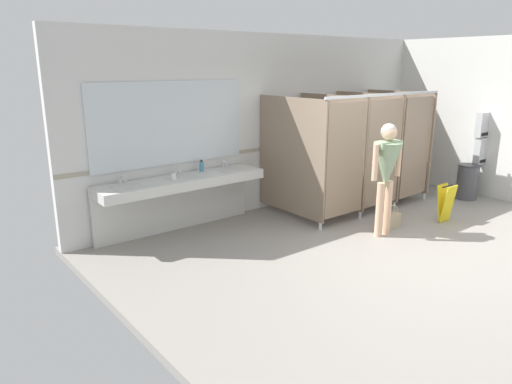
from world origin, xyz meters
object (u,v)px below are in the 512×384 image
object	(u,v)px
handbag	(392,220)
soap_dispenser	(202,166)
trash_bin	(467,182)
wet_floor_sign	(446,203)
person_standing	(387,166)
paper_towel_dispenser_lower	(481,151)
paper_towel_dispenser_upper	(484,125)
paper_cup	(174,177)

from	to	relation	value
handbag	soap_dispenser	bearing A→B (deg)	138.65
handbag	trash_bin	bearing A→B (deg)	3.43
trash_bin	soap_dispenser	size ratio (longest dim) A/B	3.63
handbag	wet_floor_sign	bearing A→B (deg)	-20.21
wet_floor_sign	person_standing	bearing A→B (deg)	169.92
paper_towel_dispenser_lower	trash_bin	bearing A→B (deg)	176.66
paper_towel_dispenser_upper	person_standing	world-z (taller)	person_standing
person_standing	paper_cup	bearing A→B (deg)	143.25
trash_bin	paper_cup	xyz separation A→B (m)	(-5.31, 1.57, 0.58)
paper_towel_dispenser_upper	paper_towel_dispenser_lower	size ratio (longest dim) A/B	0.92
paper_towel_dispenser_lower	soap_dispenser	world-z (taller)	paper_towel_dispenser_lower
handbag	paper_cup	xyz separation A→B (m)	(-2.83, 1.72, 0.78)
paper_towel_dispenser_upper	paper_cup	xyz separation A→B (m)	(-5.66, 1.57, -0.46)
handbag	soap_dispenser	xyz separation A→B (m)	(-2.22, 1.95, 0.81)
paper_towel_dispenser_upper	paper_cup	bearing A→B (deg)	164.47
soap_dispenser	paper_cup	xyz separation A→B (m)	(-0.61, -0.23, -0.03)
trash_bin	wet_floor_sign	world-z (taller)	trash_bin
paper_towel_dispenser_upper	wet_floor_sign	world-z (taller)	paper_towel_dispenser_upper
person_standing	paper_cup	size ratio (longest dim) A/B	18.68
paper_towel_dispenser_upper	paper_towel_dispenser_lower	xyz separation A→B (m)	(-0.00, -0.02, -0.49)
paper_towel_dispenser_upper	wet_floor_sign	xyz separation A→B (m)	(-1.91, -0.49, -1.06)
paper_cup	wet_floor_sign	bearing A→B (deg)	-28.77
person_standing	paper_towel_dispenser_upper	bearing A→B (deg)	4.52
handbag	paper_towel_dispenser_upper	bearing A→B (deg)	3.00
paper_towel_dispenser_upper	paper_towel_dispenser_lower	world-z (taller)	paper_towel_dispenser_upper
paper_towel_dispenser_upper	wet_floor_sign	size ratio (longest dim) A/B	0.76
wet_floor_sign	paper_cup	bearing A→B (deg)	151.23
wet_floor_sign	handbag	bearing A→B (deg)	159.79
paper_towel_dispenser_upper	trash_bin	xyz separation A→B (m)	(-0.35, 0.00, -1.04)
wet_floor_sign	paper_towel_dispenser_upper	bearing A→B (deg)	14.26
paper_towel_dispenser_upper	person_standing	bearing A→B (deg)	-175.48
trash_bin	wet_floor_sign	bearing A→B (deg)	-162.69
handbag	soap_dispenser	size ratio (longest dim) A/B	2.07
paper_towel_dispenser_upper	paper_towel_dispenser_lower	bearing A→B (deg)	-90.00
paper_towel_dispenser_lower	person_standing	world-z (taller)	person_standing
person_standing	handbag	xyz separation A→B (m)	(0.39, 0.11, -0.92)
paper_towel_dispenser_upper	handbag	world-z (taller)	paper_towel_dispenser_upper
soap_dispenser	wet_floor_sign	xyz separation A→B (m)	(3.14, -2.29, -0.63)
person_standing	paper_cup	world-z (taller)	person_standing
paper_towel_dispenser_upper	person_standing	xyz separation A→B (m)	(-3.21, -0.25, -0.32)
trash_bin	person_standing	xyz separation A→B (m)	(-2.86, -0.25, 0.72)
soap_dispenser	person_standing	bearing A→B (deg)	-48.32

